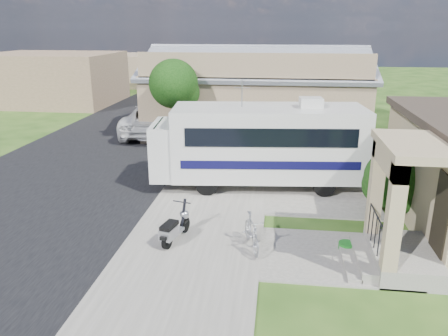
# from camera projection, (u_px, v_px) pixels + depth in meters

# --- Properties ---
(ground) EXTENTS (120.00, 120.00, 0.00)m
(ground) POSITION_uv_depth(u_px,v_px,m) (230.00, 234.00, 13.31)
(ground) COLOR #1C3C10
(street_slab) EXTENTS (9.00, 80.00, 0.02)m
(street_slab) POSITION_uv_depth(u_px,v_px,m) (113.00, 143.00, 23.64)
(street_slab) COLOR black
(street_slab) RESTS_ON ground
(sidewalk_slab) EXTENTS (4.00, 80.00, 0.06)m
(sidewalk_slab) POSITION_uv_depth(u_px,v_px,m) (232.00, 147.00, 22.85)
(sidewalk_slab) COLOR slate
(sidewalk_slab) RESTS_ON ground
(driveway_slab) EXTENTS (7.00, 6.00, 0.05)m
(driveway_slab) POSITION_uv_depth(u_px,v_px,m) (280.00, 185.00, 17.37)
(driveway_slab) COLOR slate
(driveway_slab) RESTS_ON ground
(walk_slab) EXTENTS (4.00, 3.00, 0.05)m
(walk_slab) POSITION_uv_depth(u_px,v_px,m) (334.00, 256.00, 12.00)
(walk_slab) COLOR slate
(walk_slab) RESTS_ON ground
(warehouse) EXTENTS (12.50, 8.40, 5.04)m
(warehouse) POSITION_uv_depth(u_px,v_px,m) (257.00, 98.00, 25.87)
(warehouse) COLOR #7C684D
(warehouse) RESTS_ON ground
(distant_bldg_far) EXTENTS (10.00, 8.00, 4.00)m
(distant_bldg_far) POSITION_uv_depth(u_px,v_px,m) (53.00, 78.00, 35.47)
(distant_bldg_far) COLOR brown
(distant_bldg_far) RESTS_ON ground
(distant_bldg_near) EXTENTS (8.00, 7.00, 3.20)m
(distant_bldg_near) POSITION_uv_depth(u_px,v_px,m) (127.00, 70.00, 46.68)
(distant_bldg_near) COLOR #7C684D
(distant_bldg_near) RESTS_ON ground
(street_tree_a) EXTENTS (2.44, 2.40, 4.58)m
(street_tree_a) POSITION_uv_depth(u_px,v_px,m) (176.00, 86.00, 21.28)
(street_tree_a) COLOR #2E2114
(street_tree_a) RESTS_ON ground
(street_tree_b) EXTENTS (2.44, 2.40, 4.73)m
(street_tree_b) POSITION_uv_depth(u_px,v_px,m) (208.00, 66.00, 30.67)
(street_tree_b) COLOR #2E2114
(street_tree_b) RESTS_ON ground
(street_tree_c) EXTENTS (2.44, 2.40, 4.42)m
(street_tree_c) POSITION_uv_depth(u_px,v_px,m) (224.00, 60.00, 39.25)
(street_tree_c) COLOR #2E2114
(street_tree_c) RESTS_ON ground
(motorhome) EXTENTS (8.26, 3.31, 4.13)m
(motorhome) POSITION_uv_depth(u_px,v_px,m) (260.00, 143.00, 16.81)
(motorhome) COLOR #BABAB5
(motorhome) RESTS_ON ground
(shrub) EXTENTS (2.26, 2.15, 2.77)m
(shrub) POSITION_uv_depth(u_px,v_px,m) (398.00, 176.00, 14.19)
(shrub) COLOR #2E2114
(shrub) RESTS_ON ground
(scooter) EXTENTS (0.73, 1.62, 1.07)m
(scooter) POSITION_uv_depth(u_px,v_px,m) (174.00, 228.00, 12.61)
(scooter) COLOR black
(scooter) RESTS_ON ground
(bicycle) EXTENTS (0.93, 1.73, 1.00)m
(bicycle) POSITION_uv_depth(u_px,v_px,m) (252.00, 234.00, 12.22)
(bicycle) COLOR #999AA0
(bicycle) RESTS_ON ground
(pickup_truck) EXTENTS (3.53, 6.74, 1.81)m
(pickup_truck) POSITION_uv_depth(u_px,v_px,m) (155.00, 118.00, 25.56)
(pickup_truck) COLOR silver
(pickup_truck) RESTS_ON ground
(van) EXTENTS (2.47, 5.75, 1.65)m
(van) POSITION_uv_depth(u_px,v_px,m) (177.00, 99.00, 32.89)
(van) COLOR silver
(van) RESTS_ON ground
(garden_hose) EXTENTS (0.44, 0.44, 0.20)m
(garden_hose) POSITION_uv_depth(u_px,v_px,m) (346.00, 247.00, 12.34)
(garden_hose) COLOR #136218
(garden_hose) RESTS_ON ground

